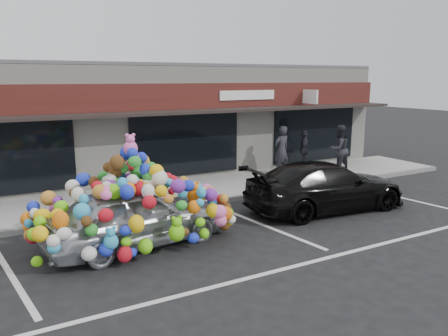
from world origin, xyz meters
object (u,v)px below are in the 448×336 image
toy_car (135,209)px  pedestrian_a (282,150)px  black_sedan (326,186)px  pedestrian_c (304,150)px  pedestrian_b (339,149)px

toy_car → pedestrian_a: toy_car is taller
black_sedan → pedestrian_c: pedestrian_c is taller
pedestrian_a → pedestrian_c: (1.32, 0.28, -0.14)m
pedestrian_b → pedestrian_c: bearing=-57.7°
pedestrian_a → pedestrian_b: size_ratio=1.00×
toy_car → pedestrian_b: toy_car is taller
pedestrian_c → pedestrian_b: bearing=78.2°
pedestrian_a → pedestrian_b: 2.27m
pedestrian_b → black_sedan: bearing=40.5°
pedestrian_a → pedestrian_b: (2.10, -0.86, 0.00)m
pedestrian_c → pedestrian_a: bearing=-33.9°
toy_car → pedestrian_c: size_ratio=2.91×
pedestrian_b → pedestrian_a: bearing=-24.2°
toy_car → black_sedan: size_ratio=0.95×
black_sedan → pedestrian_a: 4.26m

